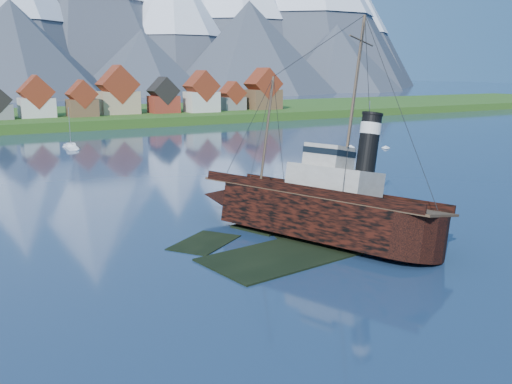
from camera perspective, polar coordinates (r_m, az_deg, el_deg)
ground at (r=62.12m, az=4.76°, el=-5.29°), size 1400.00×1400.00×0.00m
shoal at (r=64.88m, az=4.98°, el=-4.85°), size 31.71×21.24×1.14m
shore_bank at (r=222.06m, az=-21.10°, el=6.53°), size 600.00×80.00×3.20m
seawall at (r=184.76m, az=-19.22°, el=5.70°), size 600.00×2.50×2.00m
tugboat_wreck at (r=65.37m, az=5.09°, el=-1.44°), size 7.64×32.93×26.09m
sailboat_d at (r=140.74m, az=11.13°, el=4.44°), size 6.99×8.26×11.89m
sailboat_e at (r=144.76m, az=-18.01°, el=4.26°), size 2.72×8.92×10.21m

